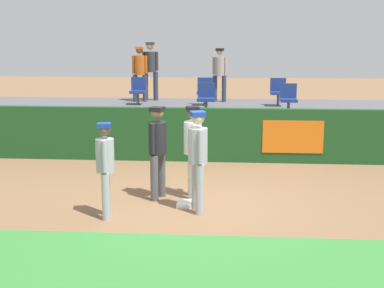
{
  "coord_description": "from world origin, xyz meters",
  "views": [
    {
      "loc": [
        0.82,
        -10.4,
        3.27
      ],
      "look_at": [
        -0.06,
        0.9,
        1.0
      ],
      "focal_mm": 53.23,
      "sensor_mm": 36.0,
      "label": 1
    }
  ],
  "objects_px": {
    "player_coach_visitor": "(198,154)",
    "seat_front_center": "(206,97)",
    "player_umpire": "(158,146)",
    "seat_back_right": "(278,90)",
    "player_runner_visitor": "(105,163)",
    "seat_back_center": "(205,90)",
    "seat_back_left": "(138,89)",
    "spectator_casual": "(140,70)",
    "spectator_capped": "(220,71)",
    "seat_front_right": "(288,97)",
    "first_base": "(188,204)",
    "spectator_hooded": "(150,67)",
    "player_fielder_home": "(193,146)"
  },
  "relations": [
    {
      "from": "player_coach_visitor",
      "to": "seat_front_center",
      "type": "height_order",
      "value": "player_coach_visitor"
    },
    {
      "from": "player_coach_visitor",
      "to": "player_umpire",
      "type": "height_order",
      "value": "player_coach_visitor"
    },
    {
      "from": "seat_front_center",
      "to": "seat_back_right",
      "type": "relative_size",
      "value": 1.0
    },
    {
      "from": "player_runner_visitor",
      "to": "seat_back_center",
      "type": "xyz_separation_m",
      "value": [
        1.31,
        7.83,
        0.5
      ]
    },
    {
      "from": "player_coach_visitor",
      "to": "seat_back_left",
      "type": "relative_size",
      "value": 2.21
    },
    {
      "from": "seat_back_center",
      "to": "spectator_casual",
      "type": "height_order",
      "value": "spectator_casual"
    },
    {
      "from": "player_umpire",
      "to": "spectator_capped",
      "type": "height_order",
      "value": "spectator_capped"
    },
    {
      "from": "seat_back_right",
      "to": "spectator_capped",
      "type": "height_order",
      "value": "spectator_capped"
    },
    {
      "from": "spectator_capped",
      "to": "seat_front_right",
      "type": "bearing_deg",
      "value": 137.99
    },
    {
      "from": "player_runner_visitor",
      "to": "spectator_capped",
      "type": "xyz_separation_m",
      "value": [
        1.73,
        8.79,
        1.01
      ]
    },
    {
      "from": "first_base",
      "to": "seat_back_right",
      "type": "distance_m",
      "value": 7.52
    },
    {
      "from": "player_umpire",
      "to": "seat_back_center",
      "type": "bearing_deg",
      "value": -166.71
    },
    {
      "from": "seat_front_center",
      "to": "spectator_casual",
      "type": "height_order",
      "value": "spectator_casual"
    },
    {
      "from": "spectator_capped",
      "to": "spectator_casual",
      "type": "xyz_separation_m",
      "value": [
        -2.56,
        -0.17,
        0.03
      ]
    },
    {
      "from": "player_runner_visitor",
      "to": "seat_back_center",
      "type": "bearing_deg",
      "value": 159.5
    },
    {
      "from": "seat_back_center",
      "to": "seat_front_center",
      "type": "bearing_deg",
      "value": -85.57
    },
    {
      "from": "player_umpire",
      "to": "first_base",
      "type": "bearing_deg",
      "value": 72.44
    },
    {
      "from": "spectator_hooded",
      "to": "first_base",
      "type": "bearing_deg",
      "value": 105.39
    },
    {
      "from": "seat_back_left",
      "to": "spectator_capped",
      "type": "relative_size",
      "value": 0.49
    },
    {
      "from": "spectator_capped",
      "to": "spectator_casual",
      "type": "bearing_deg",
      "value": 16.32
    },
    {
      "from": "player_coach_visitor",
      "to": "spectator_casual",
      "type": "relative_size",
      "value": 1.06
    },
    {
      "from": "player_umpire",
      "to": "seat_back_left",
      "type": "relative_size",
      "value": 2.17
    },
    {
      "from": "spectator_hooded",
      "to": "spectator_capped",
      "type": "xyz_separation_m",
      "value": [
        2.27,
        -0.2,
        -0.11
      ]
    },
    {
      "from": "seat_back_left",
      "to": "spectator_hooded",
      "type": "xyz_separation_m",
      "value": [
        0.22,
        1.16,
        0.62
      ]
    },
    {
      "from": "first_base",
      "to": "seat_back_right",
      "type": "bearing_deg",
      "value": 73.04
    },
    {
      "from": "player_runner_visitor",
      "to": "spectator_capped",
      "type": "height_order",
      "value": "spectator_capped"
    },
    {
      "from": "first_base",
      "to": "seat_front_center",
      "type": "xyz_separation_m",
      "value": [
        0.06,
        5.26,
        1.45
      ]
    },
    {
      "from": "player_runner_visitor",
      "to": "player_coach_visitor",
      "type": "distance_m",
      "value": 1.66
    },
    {
      "from": "player_umpire",
      "to": "seat_back_center",
      "type": "xyz_separation_m",
      "value": [
        0.55,
        6.6,
        0.43
      ]
    },
    {
      "from": "seat_back_center",
      "to": "seat_back_left",
      "type": "distance_m",
      "value": 2.07
    },
    {
      "from": "first_base",
      "to": "player_runner_visitor",
      "type": "height_order",
      "value": "player_runner_visitor"
    },
    {
      "from": "player_runner_visitor",
      "to": "seat_front_right",
      "type": "relative_size",
      "value": 2.02
    },
    {
      "from": "first_base",
      "to": "seat_front_center",
      "type": "relative_size",
      "value": 0.48
    },
    {
      "from": "seat_back_center",
      "to": "spectator_capped",
      "type": "height_order",
      "value": "spectator_capped"
    },
    {
      "from": "first_base",
      "to": "spectator_capped",
      "type": "bearing_deg",
      "value": 87.56
    },
    {
      "from": "player_umpire",
      "to": "player_runner_visitor",
      "type": "bearing_deg",
      "value": -13.58
    },
    {
      "from": "spectator_casual",
      "to": "seat_front_right",
      "type": "bearing_deg",
      "value": 146.72
    },
    {
      "from": "seat_front_right",
      "to": "spectator_casual",
      "type": "xyz_separation_m",
      "value": [
        -4.52,
        2.59,
        0.54
      ]
    },
    {
      "from": "player_runner_visitor",
      "to": "seat_front_center",
      "type": "xyz_separation_m",
      "value": [
        1.45,
        6.03,
        0.5
      ]
    },
    {
      "from": "seat_back_center",
      "to": "first_base",
      "type": "bearing_deg",
      "value": -89.38
    },
    {
      "from": "player_runner_visitor",
      "to": "spectator_casual",
      "type": "height_order",
      "value": "spectator_casual"
    },
    {
      "from": "player_coach_visitor",
      "to": "seat_back_right",
      "type": "height_order",
      "value": "player_coach_visitor"
    },
    {
      "from": "player_fielder_home",
      "to": "seat_back_right",
      "type": "distance_m",
      "value": 6.84
    },
    {
      "from": "spectator_hooded",
      "to": "spectator_casual",
      "type": "height_order",
      "value": "spectator_hooded"
    },
    {
      "from": "player_coach_visitor",
      "to": "spectator_capped",
      "type": "relative_size",
      "value": 1.09
    },
    {
      "from": "seat_front_right",
      "to": "spectator_hooded",
      "type": "distance_m",
      "value": 5.2
    },
    {
      "from": "seat_back_right",
      "to": "spectator_hooded",
      "type": "relative_size",
      "value": 0.45
    },
    {
      "from": "spectator_hooded",
      "to": "spectator_casual",
      "type": "bearing_deg",
      "value": 54.15
    },
    {
      "from": "player_coach_visitor",
      "to": "seat_back_center",
      "type": "bearing_deg",
      "value": 165.22
    },
    {
      "from": "seat_back_center",
      "to": "spectator_hooded",
      "type": "relative_size",
      "value": 0.45
    }
  ]
}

